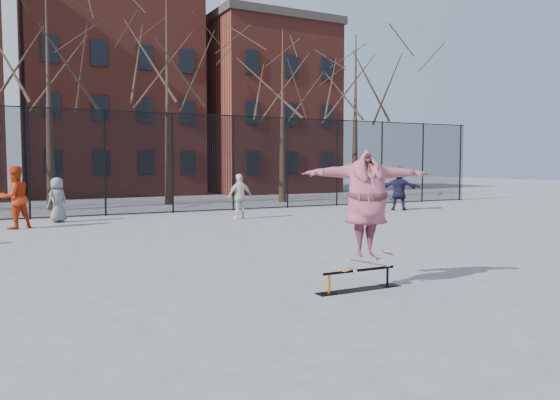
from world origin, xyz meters
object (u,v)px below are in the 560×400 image
skater (367,209)px  bystander_grey (57,200)px  bystander_white (240,196)px  skate_rail (359,282)px  bystander_red (15,198)px  bystander_navy (399,188)px  skateboard (366,265)px

skater → bystander_grey: size_ratio=1.37×
bystander_grey → skater: bearing=71.8°
skater → bystander_white: skater is taller
skate_rail → skater: 1.16m
bystander_grey → bystander_red: size_ratio=0.79×
skater → bystander_red: (-4.70, 11.38, -0.33)m
skater → bystander_white: (2.52, 10.86, -0.48)m
bystander_navy → skateboard: bearing=91.6°
skate_rail → skateboard: (0.13, -0.00, 0.26)m
skate_rail → bystander_navy: 14.86m
skate_rail → bystander_navy: bystander_navy is taller
skate_rail → bystander_red: 12.29m
skate_rail → bystander_white: 11.20m
skate_rail → bystander_white: (2.65, 10.86, 0.68)m
skater → bystander_grey: skater is taller
skateboard → bystander_red: size_ratio=0.45×
bystander_white → skateboard: bearing=69.7°
bystander_white → bystander_grey: bearing=-24.4°
bystander_white → bystander_navy: (7.34, 0.11, 0.12)m
skater → bystander_red: size_ratio=1.09×
skate_rail → bystander_grey: 13.11m
bystander_grey → bystander_white: (5.89, -1.83, 0.05)m
skate_rail → skateboard: skateboard is taller
skateboard → bystander_grey: 13.13m
skate_rail → skateboard: size_ratio=1.77×
skateboard → bystander_navy: size_ratio=0.47×
skate_rail → bystander_grey: size_ratio=1.01×
skateboard → skater: bearing=0.0°
skater → bystander_grey: bearing=125.4°
skater → bystander_navy: skater is taller
skater → bystander_white: 11.16m
skate_rail → bystander_navy: (10.00, 10.97, 0.79)m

